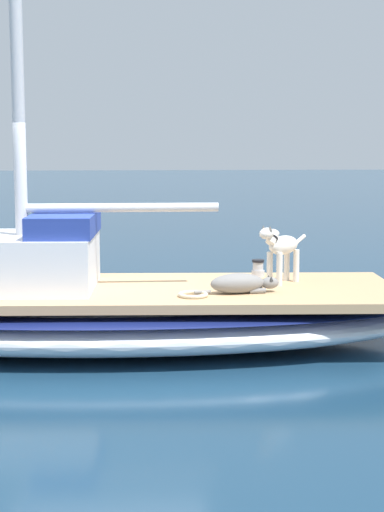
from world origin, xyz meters
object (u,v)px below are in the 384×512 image
at_px(coiled_rope, 193,295).
at_px(dog_grey, 241,284).
at_px(sailboat_main, 104,316).
at_px(dog_white, 281,248).
at_px(deck_winch, 258,269).

bearing_deg(coiled_rope, dog_grey, -73.57).
xyz_separation_m(dog_grey, coiled_rope, (-0.16, 0.53, -0.08)).
distance_m(sailboat_main, dog_white, 2.18).
height_order(dog_grey, deck_winch, dog_grey).
bearing_deg(dog_grey, coiled_rope, 106.43).
bearing_deg(dog_grey, sailboat_main, 72.98).
distance_m(dog_grey, coiled_rope, 0.56).
relative_size(sailboat_main, coiled_rope, 22.70).
height_order(sailboat_main, dog_white, dog_white).
xyz_separation_m(sailboat_main, dog_grey, (-0.46, -1.49, 0.43)).
bearing_deg(deck_winch, sailboat_main, 108.54).
height_order(dog_grey, dog_white, dog_white).
relative_size(sailboat_main, deck_winch, 35.03).
xyz_separation_m(dog_grey, deck_winch, (1.08, -0.36, -0.01)).
xyz_separation_m(sailboat_main, deck_winch, (0.62, -1.86, 0.42)).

